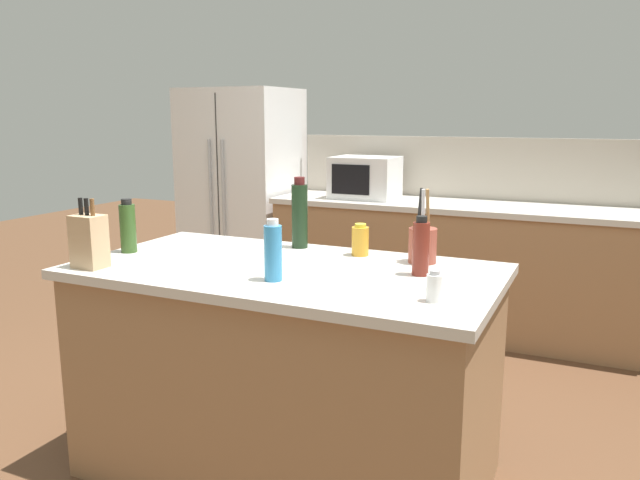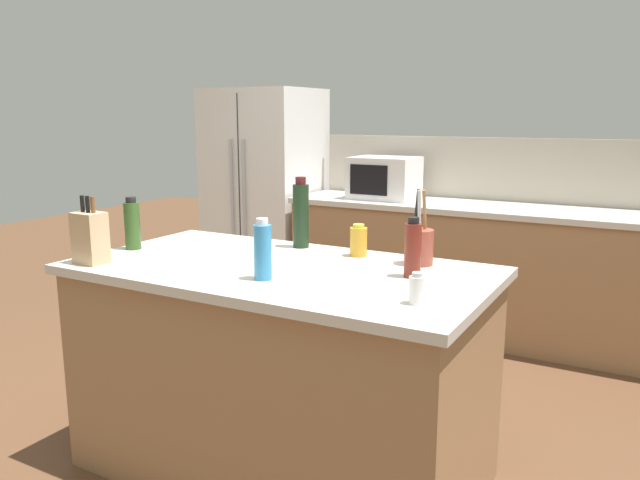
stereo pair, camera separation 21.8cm
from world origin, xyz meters
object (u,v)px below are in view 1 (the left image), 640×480
Objects in this scene: olive_oil_bottle at (128,227)px; vinegar_bottle at (421,248)px; salt_shaker at (434,287)px; microwave at (365,177)px; wine_bottle at (300,215)px; dish_soap_bottle at (273,252)px; refrigerator at (243,196)px; utensil_crock at (423,244)px; honey_jar at (360,241)px; knife_block at (89,241)px.

olive_oil_bottle is 1.05× the size of vinegar_bottle.
salt_shaker is at bearing -6.68° from olive_oil_bottle.
wine_bottle is at bearing -78.76° from microwave.
microwave is 2.34m from vinegar_bottle.
refrigerator is at bearing 124.12° from dish_soap_bottle.
utensil_crock is at bearing 103.70° from vinegar_bottle.
microwave is at bearing 102.70° from dish_soap_bottle.
honey_jar is at bearing 75.29° from dish_soap_bottle.
refrigerator is 7.43× the size of dish_soap_bottle.
refrigerator is 2.45m from olive_oil_bottle.
utensil_crock is at bearing -3.75° from honey_jar.
dish_soap_bottle reaches higher than salt_shaker.
microwave is (1.13, -0.05, 0.21)m from refrigerator.
dish_soap_bottle is 2.19× the size of salt_shaker.
wine_bottle is (1.49, -1.88, 0.21)m from refrigerator.
knife_block is 0.80m from dish_soap_bottle.
vinegar_bottle is at bearing 21.02° from knife_block.
honey_jar is at bearing -69.79° from microwave.
microwave is 1.99m from honey_jar.
microwave reaches higher than knife_block.
salt_shaker is (0.63, -0.01, -0.06)m from dish_soap_bottle.
refrigerator is 2.75m from knife_block.
honey_jar is 1.33× the size of salt_shaker.
refrigerator is at bearing 177.39° from microwave.
olive_oil_bottle reaches higher than dish_soap_bottle.
dish_soap_bottle is at bearing -55.88° from refrigerator.
olive_oil_bottle is (-0.31, -2.25, -0.04)m from microwave.
knife_block is 1.36m from vinegar_bottle.
refrigerator is 5.26× the size of wine_bottle.
olive_oil_bottle is at bearing 102.95° from knife_block.
olive_oil_bottle is at bearing -147.74° from wine_bottle.
dish_soap_bottle is (1.67, -2.46, 0.17)m from refrigerator.
olive_oil_bottle is 0.74× the size of wine_bottle.
honey_jar is 0.74m from salt_shaker.
wine_bottle is 2.32× the size of honey_jar.
wine_bottle reaches higher than utensil_crock.
refrigerator reaches higher than utensil_crock.
microwave is at bearing -2.61° from refrigerator.
refrigerator is at bearing 133.39° from honey_jar.
knife_block is at bearing -78.54° from olive_oil_bottle.
utensil_crock reaches higher than dish_soap_bottle.
refrigerator reaches higher than knife_block.
wine_bottle is at bearing -51.61° from refrigerator.
salt_shaker is at bearing -66.61° from vinegar_bottle.
refrigerator is 3.72× the size of microwave.
microwave is 1.41× the size of wine_bottle.
wine_bottle is at bearing 107.16° from dish_soap_bottle.
microwave is 1.65× the size of knife_block.
olive_oil_bottle reaches higher than salt_shaker.
vinegar_bottle is 2.17× the size of salt_shaker.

